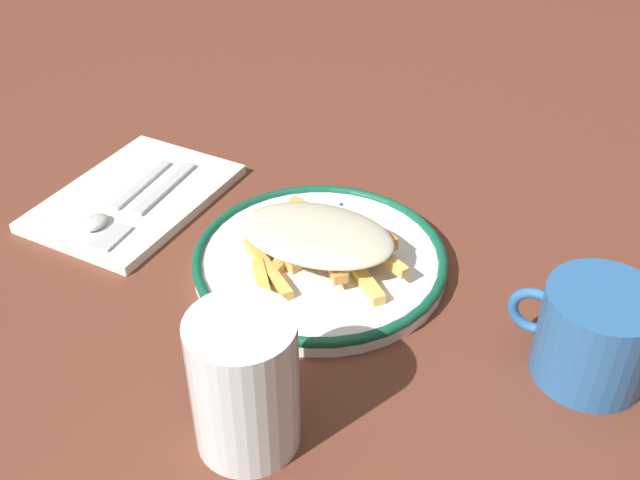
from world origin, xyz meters
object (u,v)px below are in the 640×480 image
fries_heap (318,240)px  fork (148,204)px  water_glass (245,384)px  coffee_mug (595,334)px  spoon (115,207)px  plate (320,260)px  napkin (135,197)px

fries_heap → fork: fries_heap is taller
water_glass → coffee_mug: water_glass is taller
spoon → water_glass: (-0.28, 0.18, 0.04)m
plate → spoon: bearing=6.7°
fries_heap → spoon: (0.24, 0.02, -0.02)m
plate → water_glass: (-0.05, 0.21, 0.05)m
napkin → plate: bearing=178.2°
spoon → water_glass: water_glass is taller
coffee_mug → plate: bearing=-3.8°
plate → napkin: size_ratio=1.15×
spoon → water_glass: size_ratio=1.30×
coffee_mug → spoon: bearing=1.1°
plate → coffee_mug: (-0.26, 0.02, 0.03)m
napkin → fork: (-0.03, 0.01, 0.01)m
fries_heap → water_glass: bearing=103.2°
water_glass → plate: bearing=-76.8°
fries_heap → napkin: size_ratio=0.79×
napkin → water_glass: 0.36m
fries_heap → coffee_mug: coffee_mug is taller
water_glass → coffee_mug: 0.29m
spoon → coffee_mug: coffee_mug is taller
plate → napkin: (0.24, -0.01, -0.00)m
fries_heap → napkin: (0.24, -0.01, -0.03)m
fork → napkin: bearing=-22.8°
napkin → coffee_mug: 0.50m
fork → coffee_mug: bearing=178.4°
napkin → spoon: spoon is taller
water_glass → coffee_mug: bearing=-138.1°
fries_heap → coffee_mug: size_ratio=1.41×
napkin → fork: size_ratio=1.23×
plate → fries_heap: (-0.00, 0.01, 0.03)m
plate → coffee_mug: bearing=176.2°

